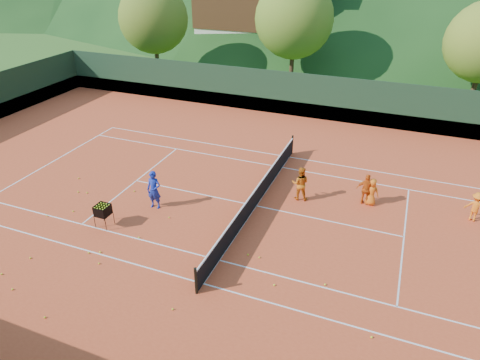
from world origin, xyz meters
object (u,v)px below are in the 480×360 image
at_px(student_a, 300,183).
at_px(student_c, 372,192).
at_px(student_b, 366,190).
at_px(tennis_net, 256,196).
at_px(chalet_mid, 428,7).
at_px(student_d, 476,207).
at_px(coach, 154,190).
at_px(ball_hopper, 103,211).

distance_m(student_a, student_c, 3.21).
distance_m(student_b, tennis_net, 4.98).
bearing_deg(chalet_mid, student_b, -92.59).
bearing_deg(chalet_mid, tennis_net, -100.01).
bearing_deg(student_c, chalet_mid, -81.48).
bearing_deg(student_d, coach, 31.87).
bearing_deg(chalet_mid, student_c, -92.17).
bearing_deg(student_b, coach, 24.82).
xyz_separation_m(student_b, student_c, (0.24, 0.05, -0.10)).
height_order(coach, student_b, coach).
bearing_deg(ball_hopper, chalet_mid, 73.22).
bearing_deg(student_d, student_a, 22.46).
bearing_deg(student_b, tennis_net, 25.26).
xyz_separation_m(student_c, chalet_mid, (1.21, 31.94, 4.32)).
bearing_deg(tennis_net, student_d, 14.68).
distance_m(student_b, chalet_mid, 32.30).
height_order(student_d, ball_hopper, student_d).
xyz_separation_m(coach, student_a, (5.85, 3.11, -0.08)).
height_order(student_b, student_d, student_b).
relative_size(student_c, chalet_mid, 0.10).
distance_m(student_b, ball_hopper, 11.54).
bearing_deg(ball_hopper, student_b, 30.37).
xyz_separation_m(coach, chalet_mid, (10.18, 35.77, 4.07)).
bearing_deg(student_b, ball_hopper, 31.79).
height_order(tennis_net, ball_hopper, tennis_net).
xyz_separation_m(coach, ball_hopper, (-1.22, -2.05, -0.15)).
xyz_separation_m(tennis_net, ball_hopper, (-5.40, -3.82, 0.25)).
xyz_separation_m(student_a, ball_hopper, (-7.06, -5.16, -0.07)).
xyz_separation_m(student_b, chalet_mid, (1.45, 31.99, 4.22)).
distance_m(student_b, student_d, 4.51).
distance_m(tennis_net, ball_hopper, 6.62).
bearing_deg(chalet_mid, student_d, -84.49).
bearing_deg(student_a, student_c, -177.41).
bearing_deg(tennis_net, chalet_mid, 79.99).
bearing_deg(coach, student_a, 23.98).
relative_size(student_a, ball_hopper, 1.62).
xyz_separation_m(coach, student_d, (13.24, 4.14, -0.22)).
relative_size(student_d, chalet_mid, 0.11).
distance_m(student_d, tennis_net, 9.36).
height_order(coach, student_a, coach).
distance_m(student_a, chalet_mid, 33.21).
distance_m(coach, student_d, 13.87).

